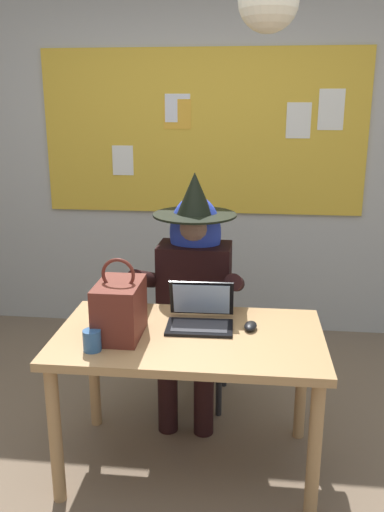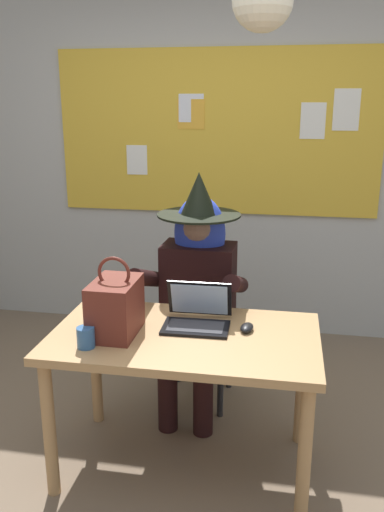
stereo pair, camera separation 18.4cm
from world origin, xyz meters
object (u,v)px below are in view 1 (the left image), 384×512
object	(u,v)px
person_costumed	(193,279)
handbag	(120,309)
desk_main	(189,352)
computer_mouse	(251,326)
chair_at_desk	(196,316)
laptop	(200,316)
coffee_mug	(92,340)

from	to	relation	value
person_costumed	handbag	distance (m)	0.71
desk_main	handbag	xyz separation A→B (m)	(-0.32, -0.05, 0.23)
computer_mouse	handbag	world-z (taller)	handbag
chair_at_desk	person_costumed	world-z (taller)	person_costumed
laptop	chair_at_desk	bearing A→B (deg)	96.27
person_costumed	computer_mouse	world-z (taller)	person_costumed
handbag	chair_at_desk	bearing A→B (deg)	70.64
chair_at_desk	laptop	size ratio (longest dim) A/B	2.79
chair_at_desk	laptop	xyz separation A→B (m)	(0.09, -0.61, 0.26)
chair_at_desk	laptop	bearing A→B (deg)	10.08
chair_at_desk	handbag	distance (m)	0.89
computer_mouse	coffee_mug	distance (m)	0.76
desk_main	laptop	size ratio (longest dim) A/B	3.87
laptop	coffee_mug	bearing A→B (deg)	-144.71
computer_mouse	handbag	bearing A→B (deg)	-159.41
computer_mouse	chair_at_desk	bearing A→B (deg)	125.06
desk_main	person_costumed	xyz separation A→B (m)	(-0.05, 0.60, 0.17)
desk_main	handbag	world-z (taller)	handbag
desk_main	chair_at_desk	size ratio (longest dim) A/B	1.39
chair_at_desk	laptop	world-z (taller)	laptop
person_costumed	laptop	distance (m)	0.50
person_costumed	coffee_mug	xyz separation A→B (m)	(-0.35, -0.82, -0.02)
desk_main	coffee_mug	xyz separation A→B (m)	(-0.40, -0.22, 0.14)
person_costumed	coffee_mug	world-z (taller)	person_costumed
chair_at_desk	computer_mouse	distance (m)	0.76
desk_main	laptop	distance (m)	0.19
chair_at_desk	computer_mouse	world-z (taller)	chair_at_desk
chair_at_desk	laptop	distance (m)	0.67
laptop	handbag	bearing A→B (deg)	-156.93
desk_main	computer_mouse	distance (m)	0.32
chair_at_desk	computer_mouse	bearing A→B (deg)	29.49
person_costumed	laptop	xyz separation A→B (m)	(0.09, -0.49, -0.02)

